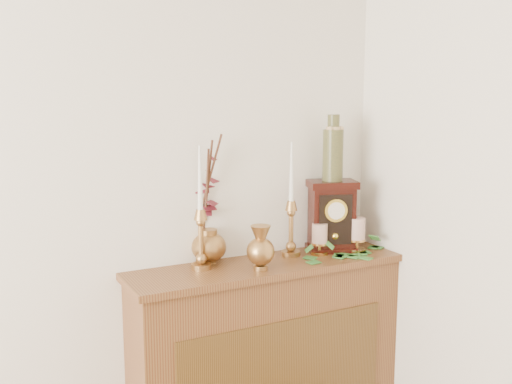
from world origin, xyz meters
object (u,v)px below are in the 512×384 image
candlestick_center (291,219)px  ceramic_vase (333,151)px  ginger_jar (207,204)px  candlestick_left (201,229)px  mantel_clock (332,216)px  bud_vase (261,248)px

candlestick_center → ceramic_vase: size_ratio=1.70×
ginger_jar → ceramic_vase: (0.58, -0.10, 0.21)m
candlestick_left → candlestick_center: 0.43m
candlestick_left → ginger_jar: ginger_jar is taller
candlestick_left → mantel_clock: bearing=-0.3°
candlestick_center → bud_vase: 0.27m
candlestick_left → ginger_jar: size_ratio=0.92×
bud_vase → mantel_clock: mantel_clock is taller
candlestick_center → ceramic_vase: bearing=-0.6°
ceramic_vase → bud_vase: bearing=-163.2°
candlestick_left → mantel_clock: (0.65, -0.00, -0.01)m
ginger_jar → mantel_clock: (0.58, -0.10, -0.09)m
ceramic_vase → ginger_jar: bearing=170.0°
candlestick_left → ceramic_vase: 0.71m
bud_vase → ginger_jar: ginger_jar is taller
mantel_clock → candlestick_left: bearing=-161.1°
candlestick_left → bud_vase: (0.21, -0.13, -0.07)m
candlestick_left → candlestick_center: size_ratio=1.00×
bud_vase → mantel_clock: (0.44, 0.13, 0.07)m
candlestick_left → mantel_clock: size_ratio=1.57×
candlestick_left → ginger_jar: (0.07, 0.10, 0.08)m
candlestick_center → bud_vase: bearing=-149.0°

